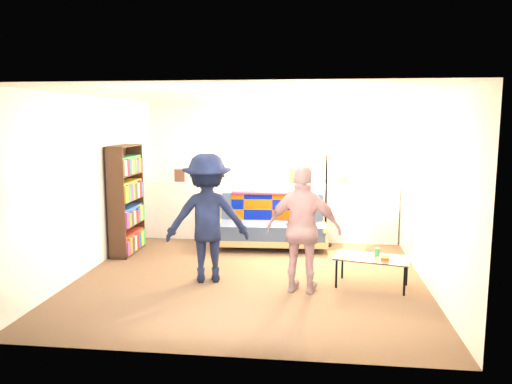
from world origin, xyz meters
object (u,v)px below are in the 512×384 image
futon_sofa (273,225)px  bookshelf (126,203)px  person_left (207,218)px  coffee_table (373,259)px  person_right (303,230)px  floor_lamp (327,178)px

futon_sofa → bookshelf: bookshelf is taller
futon_sofa → bookshelf: (-2.24, -0.62, 0.43)m
person_left → futon_sofa: bearing=-123.6°
coffee_table → person_right: bearing=-161.7°
futon_sofa → person_left: (-0.69, -1.81, 0.47)m
bookshelf → coffee_table: size_ratio=1.69×
coffee_table → person_right: person_right is taller
futon_sofa → bookshelf: bearing=-164.4°
floor_lamp → person_right: bearing=-98.0°
bookshelf → person_left: 1.95m
bookshelf → coffee_table: bookshelf is taller
floor_lamp → person_right: floor_lamp is taller
bookshelf → person_left: size_ratio=1.02×
coffee_table → futon_sofa: bearing=127.7°
person_right → coffee_table: bearing=-152.0°
person_left → person_right: bearing=153.9°
floor_lamp → futon_sofa: bearing=-167.2°
coffee_table → person_left: size_ratio=0.60×
futon_sofa → person_left: 1.99m
bookshelf → person_right: bookshelf is taller
coffee_table → floor_lamp: (-0.54, 2.01, 0.78)m
futon_sofa → coffee_table: bearing=-52.3°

